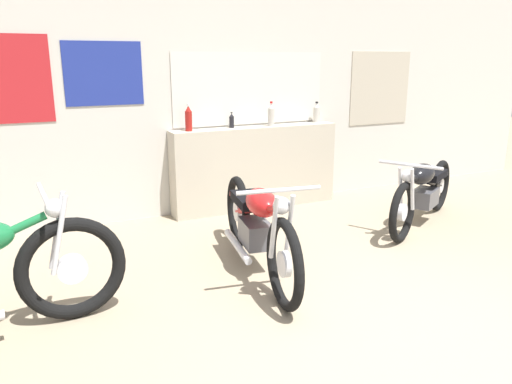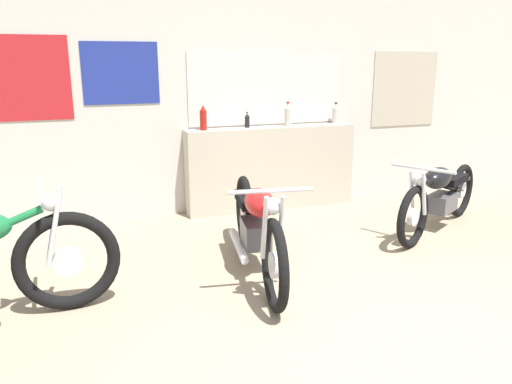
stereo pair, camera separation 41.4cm
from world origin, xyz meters
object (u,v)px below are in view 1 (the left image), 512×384
at_px(motorcycle_black, 423,190).
at_px(motorcycle_red, 257,225).
at_px(bottle_leftmost, 189,119).
at_px(bottle_center, 271,115).
at_px(bottle_right_center, 316,113).
at_px(bottle_left_center, 232,121).

distance_m(motorcycle_black, motorcycle_red, 2.23).
relative_size(bottle_leftmost, bottle_center, 1.05).
relative_size(motorcycle_black, motorcycle_red, 0.85).
bearing_deg(motorcycle_black, bottle_right_center, 108.76).
xyz_separation_m(motorcycle_black, motorcycle_red, (-2.20, -0.35, 0.03)).
height_order(bottle_center, motorcycle_black, bottle_center).
distance_m(bottle_center, motorcycle_red, 2.14).
bearing_deg(motorcycle_red, bottle_leftmost, 90.19).
relative_size(bottle_right_center, motorcycle_black, 0.15).
xyz_separation_m(bottle_leftmost, motorcycle_red, (0.01, -1.75, -0.71)).
relative_size(bottle_center, motorcycle_red, 0.14).
xyz_separation_m(bottle_leftmost, bottle_left_center, (0.54, 0.04, -0.06)).
xyz_separation_m(bottle_center, motorcycle_red, (-1.03, -1.73, -0.71)).
bearing_deg(bottle_right_center, motorcycle_black, -71.24).
bearing_deg(bottle_leftmost, motorcycle_black, -32.30).
relative_size(bottle_left_center, bottle_right_center, 0.70).
bearing_deg(motorcycle_black, motorcycle_red, -170.93).
height_order(bottle_left_center, motorcycle_black, bottle_left_center).
bearing_deg(bottle_right_center, bottle_center, -174.50).
height_order(bottle_right_center, motorcycle_red, bottle_right_center).
bearing_deg(bottle_leftmost, bottle_left_center, 4.71).
bearing_deg(bottle_leftmost, bottle_right_center, 1.62).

